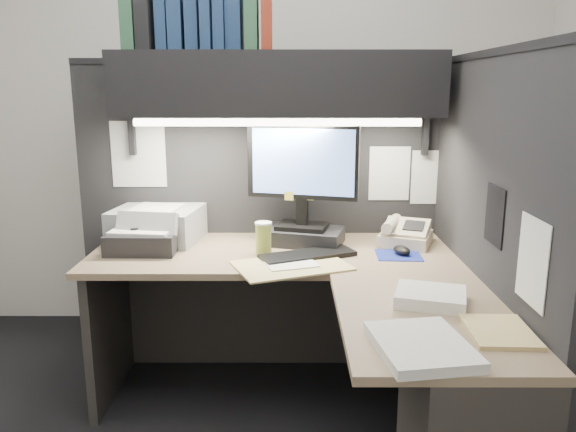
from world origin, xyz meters
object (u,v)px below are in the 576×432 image
object	(u,v)px
coffee_cup	(263,239)
notebook_stack	(144,241)
monitor	(302,197)
telephone	(406,235)
overhead_shelf	(278,84)
printer	(157,224)
desk	(352,363)
keyboard	(308,255)

from	to	relation	value
coffee_cup	notebook_stack	size ratio (longest dim) A/B	0.43
monitor	telephone	size ratio (longest dim) A/B	2.42
overhead_shelf	telephone	distance (m)	0.96
notebook_stack	telephone	bearing A→B (deg)	5.17
overhead_shelf	coffee_cup	xyz separation A→B (m)	(-0.07, -0.22, -0.70)
overhead_shelf	printer	size ratio (longest dim) A/B	3.74
telephone	notebook_stack	world-z (taller)	notebook_stack
desk	printer	xyz separation A→B (m)	(-0.91, 0.76, 0.37)
telephone	overhead_shelf	bearing A→B (deg)	-164.10
overhead_shelf	coffee_cup	world-z (taller)	overhead_shelf
printer	monitor	bearing A→B (deg)	3.63
keyboard	coffee_cup	distance (m)	0.22
monitor	printer	distance (m)	0.75
printer	telephone	bearing A→B (deg)	5.32
notebook_stack	coffee_cup	bearing A→B (deg)	-4.10
overhead_shelf	notebook_stack	size ratio (longest dim) A/B	4.82
monitor	keyboard	world-z (taller)	monitor
desk	overhead_shelf	distance (m)	1.33
overhead_shelf	printer	xyz separation A→B (m)	(-0.61, 0.00, -0.69)
desk	telephone	bearing A→B (deg)	64.36
keyboard	telephone	world-z (taller)	telephone
coffee_cup	keyboard	bearing A→B (deg)	-19.64
coffee_cup	notebook_stack	distance (m)	0.57
printer	notebook_stack	distance (m)	0.19
printer	keyboard	bearing A→B (deg)	-13.12
coffee_cup	notebook_stack	world-z (taller)	coffee_cup
notebook_stack	keyboard	bearing A→B (deg)	-8.37
overhead_shelf	keyboard	size ratio (longest dim) A/B	3.54
coffee_cup	telephone	bearing A→B (deg)	12.57
overhead_shelf	telephone	bearing A→B (deg)	-6.12
telephone	coffee_cup	distance (m)	0.71
overhead_shelf	coffee_cup	distance (m)	0.74
telephone	printer	xyz separation A→B (m)	(-1.24, 0.07, 0.04)
coffee_cup	notebook_stack	bearing A→B (deg)	175.90
monitor	printer	xyz separation A→B (m)	(-0.73, 0.06, -0.15)
desk	overhead_shelf	size ratio (longest dim) A/B	1.10
coffee_cup	printer	world-z (taller)	printer
overhead_shelf	keyboard	distance (m)	0.83
coffee_cup	desk	bearing A→B (deg)	-55.35
keyboard	printer	bearing A→B (deg)	134.21
monitor	keyboard	distance (m)	0.32
monitor	overhead_shelf	bearing A→B (deg)	168.39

